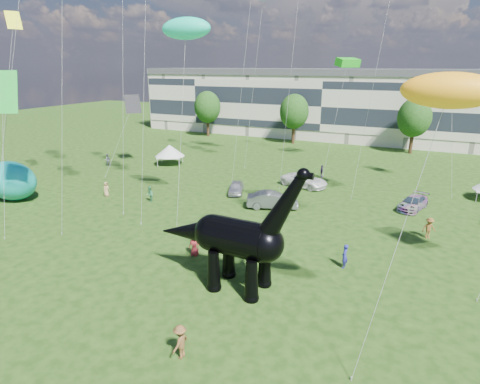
% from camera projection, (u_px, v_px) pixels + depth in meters
% --- Properties ---
extents(ground, '(220.00, 220.00, 0.00)m').
position_uv_depth(ground, '(196.00, 314.00, 23.22)').
color(ground, '#16330C').
rests_on(ground, ground).
extents(terrace_row, '(78.00, 11.00, 12.00)m').
position_uv_depth(terrace_row, '(329.00, 107.00, 77.91)').
color(terrace_row, beige).
rests_on(terrace_row, ground).
extents(tree_far_left, '(5.20, 5.20, 9.44)m').
position_uv_depth(tree_far_left, '(207.00, 105.00, 79.23)').
color(tree_far_left, '#382314').
rests_on(tree_far_left, ground).
extents(tree_mid_left, '(5.20, 5.20, 9.44)m').
position_uv_depth(tree_mid_left, '(294.00, 109.00, 71.76)').
color(tree_mid_left, '#382314').
rests_on(tree_mid_left, ground).
extents(tree_mid_right, '(5.20, 5.20, 9.44)m').
position_uv_depth(tree_mid_right, '(415.00, 114.00, 63.45)').
color(tree_mid_right, '#382314').
rests_on(tree_mid_right, ground).
extents(dinosaur_sculpture, '(10.71, 3.01, 8.78)m').
position_uv_depth(dinosaur_sculpture, '(233.00, 239.00, 25.24)').
color(dinosaur_sculpture, black).
rests_on(dinosaur_sculpture, ground).
extents(car_silver, '(2.87, 4.22, 1.33)m').
position_uv_depth(car_silver, '(236.00, 188.00, 44.88)').
color(car_silver, silver).
rests_on(car_silver, ground).
extents(car_grey, '(5.39, 3.48, 1.68)m').
position_uv_depth(car_grey, '(272.00, 200.00, 40.17)').
color(car_grey, slate).
rests_on(car_grey, ground).
extents(car_white, '(6.05, 3.94, 1.55)m').
position_uv_depth(car_white, '(304.00, 180.00, 47.31)').
color(car_white, white).
rests_on(car_white, ground).
extents(car_dark, '(3.06, 4.95, 1.34)m').
position_uv_depth(car_dark, '(413.00, 203.00, 39.89)').
color(car_dark, '#595960').
rests_on(car_dark, ground).
extents(gazebo_left, '(5.52, 5.52, 2.90)m').
position_uv_depth(gazebo_left, '(170.00, 151.00, 57.42)').
color(gazebo_left, silver).
rests_on(gazebo_left, ground).
extents(inflatable_teal, '(6.85, 4.53, 4.12)m').
position_uv_depth(inflatable_teal, '(11.00, 181.00, 42.48)').
color(inflatable_teal, '#0C968E').
rests_on(inflatable_teal, ground).
extents(visitors, '(49.71, 40.36, 1.89)m').
position_uv_depth(visitors, '(291.00, 212.00, 36.75)').
color(visitors, navy).
rests_on(visitors, ground).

